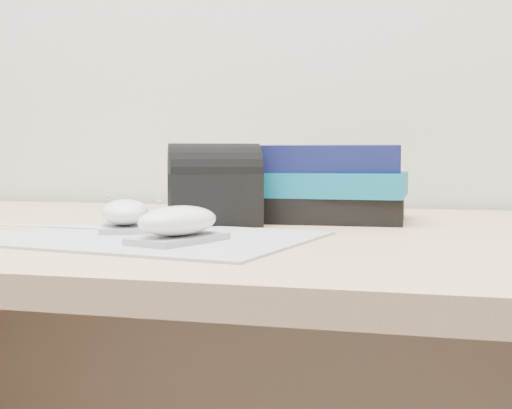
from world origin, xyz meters
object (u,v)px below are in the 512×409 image
(mouse_front, at_px, (178,224))
(pouch, at_px, (214,186))
(desk, at_px, (322,392))
(mouse_rear, at_px, (125,215))
(book_stack, at_px, (327,184))

(mouse_front, height_order, pouch, pouch)
(desk, relative_size, mouse_rear, 13.21)
(desk, bearing_deg, mouse_front, -114.57)
(book_stack, distance_m, pouch, 0.18)
(mouse_front, bearing_deg, desk, 65.43)
(mouse_front, relative_size, pouch, 0.83)
(desk, bearing_deg, pouch, -164.78)
(desk, xyz_separation_m, book_stack, (-0.01, 0.08, 0.29))
(book_stack, bearing_deg, mouse_front, -108.05)
(desk, distance_m, pouch, 0.33)
(desk, distance_m, book_stack, 0.30)
(pouch, bearing_deg, desk, 15.22)
(desk, distance_m, mouse_front, 0.38)
(mouse_front, bearing_deg, mouse_rear, 138.16)
(pouch, bearing_deg, book_stack, 40.69)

